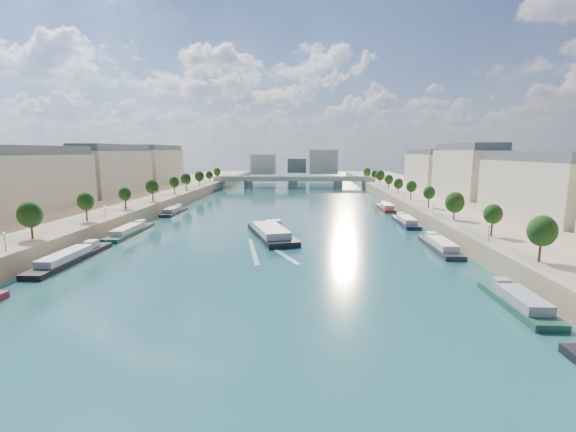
# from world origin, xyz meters

# --- Properties ---
(ground) EXTENTS (700.00, 700.00, 0.00)m
(ground) POSITION_xyz_m (0.00, 100.00, 0.00)
(ground) COLOR #0B2331
(ground) RESTS_ON ground
(quay_left) EXTENTS (44.00, 520.00, 5.00)m
(quay_left) POSITION_xyz_m (-72.00, 100.00, 2.50)
(quay_left) COLOR #9E8460
(quay_left) RESTS_ON ground
(quay_right) EXTENTS (44.00, 520.00, 5.00)m
(quay_right) POSITION_xyz_m (72.00, 100.00, 2.50)
(quay_right) COLOR #9E8460
(quay_right) RESTS_ON ground
(pave_left) EXTENTS (14.00, 520.00, 0.10)m
(pave_left) POSITION_xyz_m (-57.00, 100.00, 5.05)
(pave_left) COLOR gray
(pave_left) RESTS_ON quay_left
(pave_right) EXTENTS (14.00, 520.00, 0.10)m
(pave_right) POSITION_xyz_m (57.00, 100.00, 5.05)
(pave_right) COLOR gray
(pave_right) RESTS_ON quay_right
(trees_left) EXTENTS (4.80, 268.80, 8.26)m
(trees_left) POSITION_xyz_m (-55.00, 102.00, 10.48)
(trees_left) COLOR #382B1E
(trees_left) RESTS_ON ground
(trees_right) EXTENTS (4.80, 268.80, 8.26)m
(trees_right) POSITION_xyz_m (55.00, 110.00, 10.48)
(trees_right) COLOR #382B1E
(trees_right) RESTS_ON ground
(lamps_left) EXTENTS (0.36, 200.36, 4.28)m
(lamps_left) POSITION_xyz_m (-52.50, 90.00, 7.78)
(lamps_left) COLOR black
(lamps_left) RESTS_ON ground
(lamps_right) EXTENTS (0.36, 200.36, 4.28)m
(lamps_right) POSITION_xyz_m (52.50, 105.00, 7.78)
(lamps_right) COLOR black
(lamps_right) RESTS_ON ground
(buildings_left) EXTENTS (16.00, 226.00, 23.20)m
(buildings_left) POSITION_xyz_m (-85.00, 112.00, 16.45)
(buildings_left) COLOR beige
(buildings_left) RESTS_ON ground
(buildings_right) EXTENTS (16.00, 226.00, 23.20)m
(buildings_right) POSITION_xyz_m (85.00, 112.00, 16.45)
(buildings_right) COLOR beige
(buildings_right) RESTS_ON ground
(skyline) EXTENTS (79.00, 42.00, 22.00)m
(skyline) POSITION_xyz_m (3.19, 319.52, 14.66)
(skyline) COLOR beige
(skyline) RESTS_ON ground
(bridge) EXTENTS (112.00, 12.00, 8.15)m
(bridge) POSITION_xyz_m (0.00, 228.94, 5.08)
(bridge) COLOR #C1B79E
(bridge) RESTS_ON ground
(tour_barge) EXTENTS (18.58, 32.34, 4.23)m
(tour_barge) POSITION_xyz_m (-0.66, 68.97, 1.24)
(tour_barge) COLOR black
(tour_barge) RESTS_ON ground
(wake) EXTENTS (15.95, 25.68, 0.04)m
(wake) POSITION_xyz_m (-0.66, 52.46, 0.02)
(wake) COLOR silver
(wake) RESTS_ON ground
(moored_barges_left) EXTENTS (5.00, 159.26, 3.60)m
(moored_barges_left) POSITION_xyz_m (-45.50, 39.79, 0.84)
(moored_barges_left) COLOR #161A30
(moored_barges_left) RESTS_ON ground
(moored_barges_right) EXTENTS (5.00, 158.63, 3.60)m
(moored_barges_right) POSITION_xyz_m (45.50, 56.42, 0.84)
(moored_barges_right) COLOR black
(moored_barges_right) RESTS_ON ground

